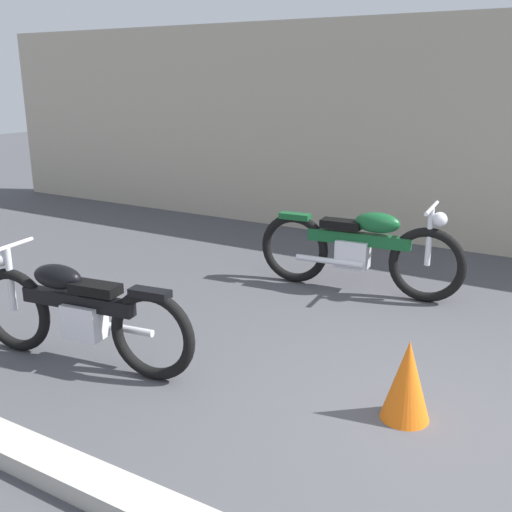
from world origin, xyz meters
TOP-DOWN VIEW (x-y plane):
  - ground_plane at (0.00, 0.00)m, footprint 40.00×40.00m
  - traffic_cone at (-0.34, 0.08)m, footprint 0.32×0.32m
  - motorcycle_green at (-1.49, 2.21)m, footprint 2.15×0.60m
  - motorcycle_black at (-2.75, -0.43)m, footprint 1.98×0.59m

SIDE VIEW (x-z plane):
  - ground_plane at x=0.00m, z-range 0.00..0.00m
  - traffic_cone at x=-0.34m, z-range 0.00..0.55m
  - motorcycle_black at x=-2.75m, z-range -0.02..0.87m
  - motorcycle_green at x=-1.49m, z-range -0.02..0.95m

